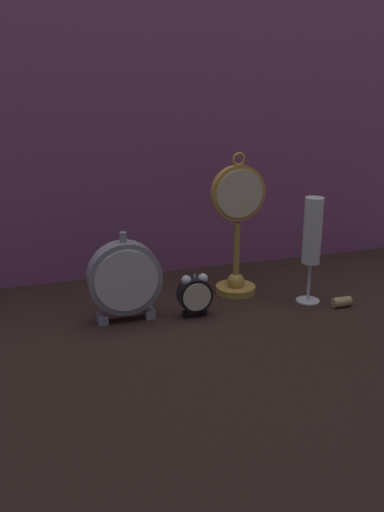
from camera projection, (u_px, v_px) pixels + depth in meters
The scene contains 7 objects.
ground_plane at pixel (204, 322), 1.17m from camera, with size 4.00×4.00×0.00m, color black.
fabric_backdrop_drape at pixel (161, 138), 1.36m from camera, with size 1.41×0.01×0.67m, color #8E4C7F.
pocket_watch_on_stand at pixel (237, 231), 1.28m from camera, with size 0.12×0.09×0.32m.
alarm_clock_twin_bell at pixel (195, 293), 1.18m from camera, with size 0.07×0.03×0.09m.
mantel_clock_silver at pixel (125, 279), 1.15m from camera, with size 0.15×0.04×0.19m.
champagne_flute at pixel (312, 238), 1.23m from camera, with size 0.05×0.05×0.24m.
wine_cork at pixel (341, 302), 1.24m from camera, with size 0.02×0.02×0.04m, color tan.
Camera 1 is at (-0.34, -1.01, 0.50)m, focal length 40.00 mm.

